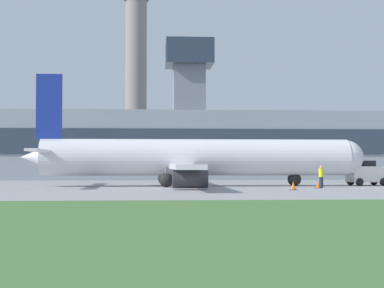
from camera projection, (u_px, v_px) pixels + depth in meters
ground_plane at (170, 188)px, 50.14m from camera, size 400.00×400.00×0.00m
grass_strip at (228, 250)px, 13.75m from camera, size 240.00×37.00×0.06m
terminal_building at (163, 144)px, 80.10m from camera, size 82.20×10.59×17.37m
smokestack_left at (136, 84)px, 106.66m from camera, size 4.07×4.07×30.28m
airplane at (191, 158)px, 54.28m from camera, size 29.13×27.42×9.43m
pushback_tug at (367, 174)px, 55.91m from camera, size 3.44×2.70×2.18m
ground_crew_person at (321, 176)px, 50.59m from camera, size 0.55×0.55×1.76m
traffic_cone_near_nose at (293, 186)px, 46.41m from camera, size 0.55×0.55×0.63m
traffic_cone_wingtip at (318, 185)px, 49.87m from camera, size 0.46×0.46×0.56m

